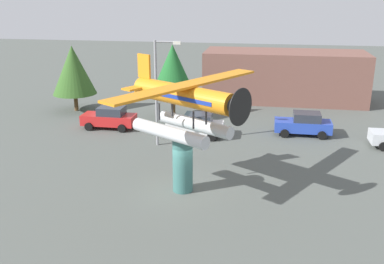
# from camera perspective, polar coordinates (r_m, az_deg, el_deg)

# --- Properties ---
(ground_plane) EXTENTS (140.00, 140.00, 0.00)m
(ground_plane) POSITION_cam_1_polar(r_m,az_deg,el_deg) (24.40, -1.20, -7.56)
(ground_plane) COLOR #515651
(display_pedestal) EXTENTS (1.10, 1.10, 3.22)m
(display_pedestal) POSITION_cam_1_polar(r_m,az_deg,el_deg) (23.75, -1.22, -4.06)
(display_pedestal) COLOR #386B66
(display_pedestal) RESTS_ON ground
(floatplane_monument) EXTENTS (7.02, 9.46, 4.00)m
(floatplane_monument) POSITION_cam_1_polar(r_m,az_deg,el_deg) (22.64, -1.03, 3.58)
(floatplane_monument) COLOR silver
(floatplane_monument) RESTS_ON display_pedestal
(car_near_red) EXTENTS (4.20, 2.02, 1.76)m
(car_near_red) POSITION_cam_1_polar(r_m,az_deg,el_deg) (35.38, -10.68, 1.87)
(car_near_red) COLOR red
(car_near_red) RESTS_ON ground
(car_mid_white) EXTENTS (4.20, 2.02, 1.76)m
(car_mid_white) POSITION_cam_1_polar(r_m,az_deg,el_deg) (32.79, 0.51, 0.90)
(car_mid_white) COLOR white
(car_mid_white) RESTS_ON ground
(car_far_blue) EXTENTS (4.20, 2.02, 1.76)m
(car_far_blue) POSITION_cam_1_polar(r_m,az_deg,el_deg) (34.17, 14.32, 1.04)
(car_far_blue) COLOR #2847B7
(car_far_blue) RESTS_ON ground
(streetlight_primary) EXTENTS (1.84, 0.28, 7.36)m
(streetlight_primary) POSITION_cam_1_polar(r_m,az_deg,el_deg) (30.12, -4.31, 6.04)
(streetlight_primary) COLOR gray
(streetlight_primary) RESTS_ON ground
(storefront_building) EXTENTS (15.48, 5.68, 4.85)m
(storefront_building) POSITION_cam_1_polar(r_m,az_deg,el_deg) (44.38, 11.87, 7.12)
(storefront_building) COLOR brown
(storefront_building) RESTS_ON ground
(tree_west) EXTENTS (3.88, 3.88, 5.89)m
(tree_west) POSITION_cam_1_polar(r_m,az_deg,el_deg) (40.74, -15.18, 7.78)
(tree_west) COLOR brown
(tree_west) RESTS_ON ground
(tree_east) EXTENTS (3.70, 3.70, 6.28)m
(tree_east) POSITION_cam_1_polar(r_m,az_deg,el_deg) (36.82, -2.52, 8.12)
(tree_east) COLOR brown
(tree_east) RESTS_ON ground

